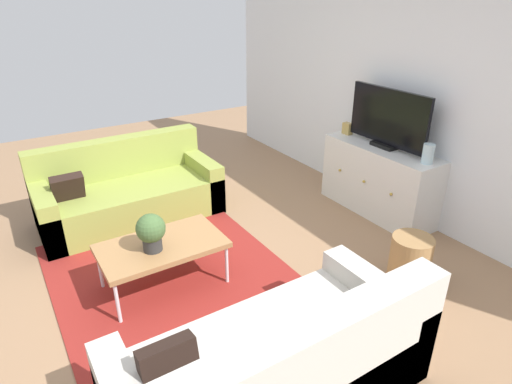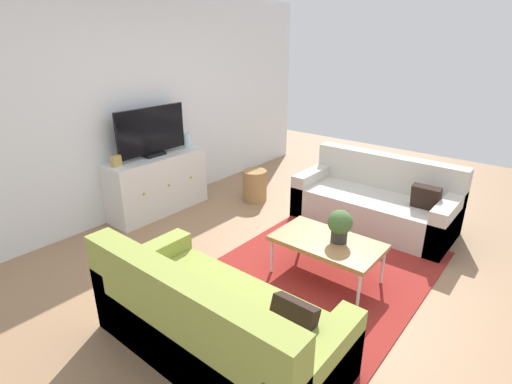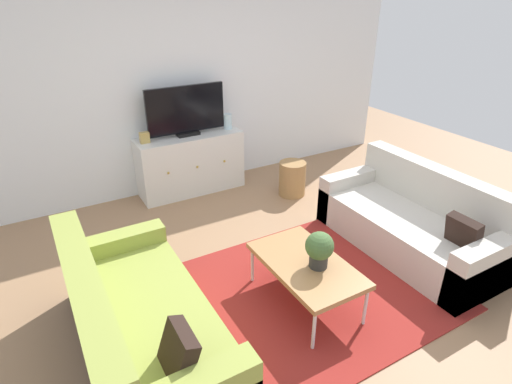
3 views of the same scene
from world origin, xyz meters
TOP-DOWN VIEW (x-y plane):
  - ground_plane at (0.00, 0.00)m, footprint 10.00×10.00m
  - wall_back at (0.00, 2.55)m, footprint 6.40×0.12m
  - area_rug at (0.00, -0.15)m, footprint 2.50×1.90m
  - couch_left_side at (-1.44, -0.10)m, footprint 0.87×1.86m
  - couch_right_side at (1.44, -0.10)m, footprint 0.87×1.86m
  - coffee_table at (-0.03, -0.24)m, footprint 0.58×1.00m
  - potted_plant at (0.02, -0.33)m, footprint 0.23×0.23m
  - tv_console at (-0.04, 2.27)m, footprint 1.34×0.47m
  - flat_screen_tv at (-0.04, 2.29)m, footprint 0.99×0.16m
  - glass_vase at (0.51, 2.27)m, footprint 0.11×0.11m
  - mantel_clock at (-0.59, 2.27)m, footprint 0.11×0.07m
  - wicker_basket at (1.04, 1.52)m, footprint 0.34×0.34m

SIDE VIEW (x-z plane):
  - ground_plane at x=0.00m, z-range 0.00..0.00m
  - area_rug at x=0.00m, z-range 0.00..0.01m
  - wicker_basket at x=1.04m, z-range 0.00..0.44m
  - couch_left_side at x=-1.44m, z-range -0.14..0.68m
  - couch_right_side at x=1.44m, z-range -0.14..0.68m
  - coffee_table at x=-0.03m, z-range 0.17..0.59m
  - tv_console at x=-0.04m, z-range 0.00..0.76m
  - potted_plant at x=0.02m, z-range 0.43..0.74m
  - mantel_clock at x=-0.59m, z-range 0.76..0.89m
  - glass_vase at x=0.51m, z-range 0.76..0.95m
  - flat_screen_tv at x=-0.04m, z-range 0.76..1.37m
  - wall_back at x=0.00m, z-range 0.00..2.70m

